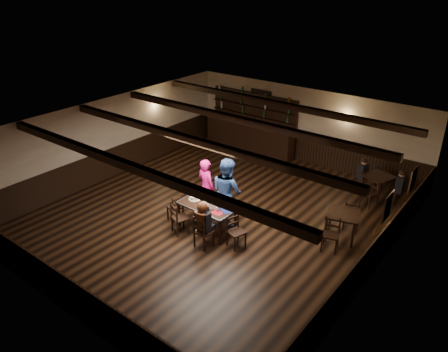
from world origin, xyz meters
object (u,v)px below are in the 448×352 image
Objects in this scene: chair_near_left at (177,216)px; bar_counter at (251,132)px; chair_near_right at (202,230)px; woman_pink at (206,186)px; cake at (195,198)px; dining_table at (207,208)px; man_blue at (227,191)px.

chair_near_left is 0.22× the size of bar_counter.
chair_near_left reaches higher than chair_near_right.
chair_near_right is 1.83m from woman_pink.
chair_near_left is 0.72m from cake.
bar_counter reaches higher than chair_near_right.
cake is (0.03, 0.66, 0.28)m from chair_near_left.
woman_pink is at bearing 130.71° from dining_table.
chair_near_right is 1.26m from cake.
dining_table is 0.95× the size of woman_pink.
chair_near_left reaches higher than dining_table.
dining_table is 0.80m from chair_near_left.
chair_near_right is 0.22× the size of bar_counter.
chair_near_right is 1.50m from man_blue.
cake is 5.76m from bar_counter.
cake is (-0.48, 0.07, 0.13)m from dining_table.
cake reaches higher than dining_table.
chair_near_right is (0.44, -0.74, -0.16)m from dining_table.
dining_table is 1.79× the size of chair_near_right.
man_blue is 0.90m from cake.
man_blue is at bearing 42.82° from cake.
dining_table is 0.96m from woman_pink.
man_blue is 5.78× the size of cake.
cake is at bearing 87.51° from chair_near_left.
dining_table is 0.87m from chair_near_right.
chair_near_left is 0.96m from chair_near_right.
man_blue reaches higher than chair_near_left.
bar_counter is at bearing -45.30° from man_blue.
man_blue is 0.49× the size of bar_counter.
man_blue is at bearing 61.82° from chair_near_left.
dining_table is at bearing -66.64° from bar_counter.
dining_table is 0.83× the size of man_blue.
woman_pink is 0.67m from cake.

